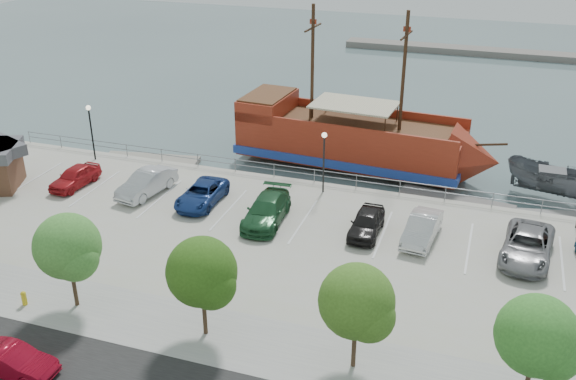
% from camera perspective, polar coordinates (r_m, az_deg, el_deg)
% --- Properties ---
extents(ground, '(160.00, 160.00, 0.00)m').
position_cam_1_polar(ground, '(38.66, 0.46, -5.43)').
color(ground, '#485D61').
extents(sidewalk, '(100.00, 4.00, 0.05)m').
position_cam_1_polar(sidewalk, '(30.39, -5.56, -12.94)').
color(sidewalk, '#949494').
rests_on(sidewalk, land_slab).
extents(seawall_railing, '(50.00, 0.06, 1.00)m').
position_cam_1_polar(seawall_railing, '(44.61, 3.59, 1.14)').
color(seawall_railing, gray).
rests_on(seawall_railing, land_slab).
extents(far_shore, '(40.00, 3.00, 0.80)m').
position_cam_1_polar(far_shore, '(88.72, 18.30, 11.49)').
color(far_shore, slate).
rests_on(far_shore, ground).
extents(pirate_ship, '(20.34, 6.94, 12.71)m').
position_cam_1_polar(pirate_ship, '(49.30, 7.16, 4.17)').
color(pirate_ship, maroon).
rests_on(pirate_ship, ground).
extents(patrol_boat, '(6.72, 4.46, 2.43)m').
position_cam_1_polar(patrol_boat, '(47.94, 22.27, 0.57)').
color(patrol_boat, '#585C61').
rests_on(patrol_boat, ground).
extents(dock_west, '(7.80, 3.36, 0.43)m').
position_cam_1_polar(dock_west, '(51.74, -12.10, 2.55)').
color(dock_west, gray).
rests_on(dock_west, ground).
extents(dock_mid, '(8.01, 3.35, 0.44)m').
position_cam_1_polar(dock_mid, '(45.26, 14.64, -1.14)').
color(dock_mid, slate).
rests_on(dock_mid, ground).
extents(dock_east, '(6.77, 3.11, 0.37)m').
position_cam_1_polar(dock_east, '(45.58, 23.62, -2.40)').
color(dock_east, gray).
rests_on(dock_east, ground).
extents(street_sedan, '(3.88, 1.36, 1.28)m').
position_cam_1_polar(street_sedan, '(30.38, -23.29, -13.79)').
color(street_sedan, maroon).
rests_on(street_sedan, street).
extents(fire_hydrant, '(0.28, 0.28, 0.80)m').
position_cam_1_polar(fire_hydrant, '(34.63, -22.42, -8.84)').
color(fire_hydrant, gold).
rests_on(fire_hydrant, sidewalk).
extents(lamp_post_left, '(0.36, 0.36, 4.28)m').
position_cam_1_polar(lamp_post_left, '(50.00, -17.16, 5.73)').
color(lamp_post_left, black).
rests_on(lamp_post_left, land_slab).
extents(lamp_post_mid, '(0.36, 0.36, 4.28)m').
position_cam_1_polar(lamp_post_mid, '(42.50, 3.22, 3.43)').
color(lamp_post_mid, black).
rests_on(lamp_post_mid, land_slab).
extents(tree_c, '(3.30, 3.20, 5.00)m').
position_cam_1_polar(tree_c, '(32.11, -18.86, -5.00)').
color(tree_c, '#473321').
rests_on(tree_c, sidewalk).
extents(tree_d, '(3.30, 3.20, 5.00)m').
position_cam_1_polar(tree_d, '(28.75, -7.47, -7.50)').
color(tree_d, '#473321').
rests_on(tree_d, sidewalk).
extents(tree_e, '(3.30, 3.20, 5.00)m').
position_cam_1_polar(tree_e, '(26.82, 6.37, -10.11)').
color(tree_e, '#473321').
rests_on(tree_e, sidewalk).
extents(tree_f, '(3.30, 3.20, 5.00)m').
position_cam_1_polar(tree_f, '(26.66, 21.55, -12.26)').
color(tree_f, '#473321').
rests_on(tree_f, sidewalk).
extents(parked_car_a, '(2.02, 4.25, 1.41)m').
position_cam_1_polar(parked_car_a, '(46.56, -18.41, 1.14)').
color(parked_car_a, '#AE171D').
rests_on(parked_car_a, land_slab).
extents(parked_car_b, '(2.50, 5.01, 1.58)m').
position_cam_1_polar(parked_car_b, '(44.03, -12.47, 0.60)').
color(parked_car_b, silver).
rests_on(parked_car_b, land_slab).
extents(parked_car_c, '(2.27, 4.85, 1.34)m').
position_cam_1_polar(parked_car_c, '(42.12, -7.67, -0.36)').
color(parked_car_c, navy).
rests_on(parked_car_c, land_slab).
extents(parked_car_d, '(2.52, 5.48, 1.55)m').
position_cam_1_polar(parked_car_d, '(39.46, -1.92, -1.82)').
color(parked_car_d, '#20552F').
rests_on(parked_car_d, land_slab).
extents(parked_car_e, '(1.72, 4.24, 1.44)m').
position_cam_1_polar(parked_car_e, '(38.42, 6.99, -2.90)').
color(parked_car_e, black).
rests_on(parked_car_e, land_slab).
extents(parked_car_f, '(2.01, 4.67, 1.50)m').
position_cam_1_polar(parked_car_f, '(38.27, 11.82, -3.36)').
color(parked_car_f, silver).
rests_on(parked_car_f, land_slab).
extents(parked_car_g, '(3.20, 5.88, 1.56)m').
position_cam_1_polar(parked_car_g, '(38.05, 20.50, -4.66)').
color(parked_car_g, gray).
rests_on(parked_car_g, land_slab).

